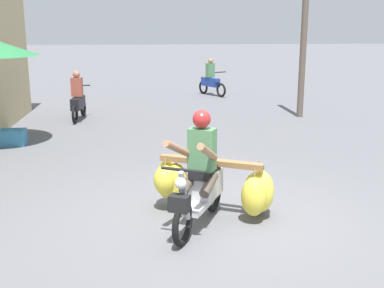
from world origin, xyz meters
TOP-DOWN VIEW (x-y plane):
  - ground_plane at (0.00, 0.00)m, footprint 120.00×120.00m
  - motorbike_main_loaded at (-0.06, 0.08)m, footprint 1.83×1.79m
  - motorbike_distant_ahead_left at (1.56, 12.12)m, footprint 0.92×1.44m
  - motorbike_distant_ahead_right at (-2.83, 7.53)m, footprint 0.50×1.62m
  - produce_crate at (-3.93, 4.69)m, footprint 0.56×0.40m
  - utility_pole at (3.56, 7.43)m, footprint 0.18×0.18m

SIDE VIEW (x-z plane):
  - ground_plane at x=0.00m, z-range 0.00..0.00m
  - produce_crate at x=-3.93m, z-range 0.00..0.36m
  - motorbike_main_loaded at x=-0.06m, z-range -0.30..1.28m
  - motorbike_distant_ahead_left at x=1.56m, z-range -0.13..1.27m
  - motorbike_distant_ahead_right at x=-2.83m, z-range -0.13..1.27m
  - utility_pole at x=3.56m, z-range 0.00..5.21m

